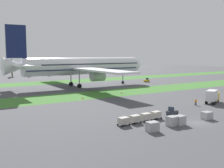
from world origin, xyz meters
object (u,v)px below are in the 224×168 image
(cargo_dolly_lead, at_px, (156,114))
(catering_truck, at_px, (213,96))
(baggage_tug, at_px, (172,112))
(pushback_tractor, at_px, (147,80))
(uld_container_1, at_px, (152,127))
(taxiway_marker_0, at_px, (122,93))
(uld_container_2, at_px, (180,120))
(cargo_dolly_third, at_px, (135,119))
(ground_crew_marshaller, at_px, (196,102))
(taxiway_marker_1, at_px, (83,98))
(airliner, at_px, (80,66))
(uld_container_0, at_px, (172,121))
(uld_container_3, at_px, (207,115))
(cargo_dolly_second, at_px, (146,116))
(cargo_dolly_fourth, at_px, (124,121))

(cargo_dolly_lead, xyz_separation_m, catering_truck, (25.23, 5.44, 1.03))
(baggage_tug, bearing_deg, pushback_tractor, 139.83)
(uld_container_1, bearing_deg, taxiway_marker_0, 62.16)
(uld_container_1, height_order, uld_container_2, uld_container_2)
(cargo_dolly_third, relative_size, uld_container_2, 1.16)
(taxiway_marker_0, bearing_deg, pushback_tractor, 38.01)
(ground_crew_marshaller, xyz_separation_m, taxiway_marker_1, (-20.37, 24.87, -0.63))
(cargo_dolly_third, height_order, uld_container_2, uld_container_2)
(airliner, height_order, uld_container_0, airliner)
(catering_truck, distance_m, pushback_tractor, 56.05)
(uld_container_1, distance_m, uld_container_3, 15.35)
(cargo_dolly_second, bearing_deg, uld_container_1, -35.70)
(cargo_dolly_second, xyz_separation_m, uld_container_0, (1.83, -5.46, -0.02))
(airliner, distance_m, cargo_dolly_third, 61.51)
(pushback_tractor, relative_size, taxiway_marker_0, 4.39)
(cargo_dolly_lead, bearing_deg, uld_container_3, 51.53)
(airliner, xyz_separation_m, uld_container_1, (-17.84, -64.66, -7.59))
(cargo_dolly_lead, relative_size, uld_container_3, 1.16)
(uld_container_0, height_order, taxiway_marker_1, uld_container_0)
(ground_crew_marshaller, bearing_deg, cargo_dolly_second, -118.95)
(pushback_tractor, xyz_separation_m, uld_container_2, (-44.99, -63.60, 0.07))
(pushback_tractor, bearing_deg, baggage_tug, 145.50)
(cargo_dolly_second, xyz_separation_m, cargo_dolly_third, (-2.89, -0.24, 0.00))
(cargo_dolly_second, relative_size, uld_container_3, 1.16)
(uld_container_2, relative_size, uld_container_3, 1.00)
(taxiway_marker_0, xyz_separation_m, taxiway_marker_1, (-16.13, -2.86, 0.02))
(airliner, xyz_separation_m, cargo_dolly_second, (-14.10, -58.40, -7.51))
(cargo_dolly_third, bearing_deg, taxiway_marker_1, 167.78)
(cargo_dolly_fourth, xyz_separation_m, catering_truck, (33.90, 6.17, 1.03))
(pushback_tractor, relative_size, ground_crew_marshaller, 1.51)
(airliner, relative_size, uld_container_0, 36.47)
(cargo_dolly_second, distance_m, taxiway_marker_1, 30.65)
(cargo_dolly_second, height_order, cargo_dolly_third, same)
(cargo_dolly_third, xyz_separation_m, ground_crew_marshaller, (24.37, 6.00, 0.03))
(cargo_dolly_lead, bearing_deg, uld_container_1, -50.38)
(cargo_dolly_lead, xyz_separation_m, uld_container_3, (8.70, -5.79, -0.16))
(cargo_dolly_lead, distance_m, uld_container_3, 10.45)
(airliner, height_order, cargo_dolly_fourth, airliner)
(cargo_dolly_fourth, height_order, taxiway_marker_0, cargo_dolly_fourth)
(airliner, distance_m, uld_container_0, 65.46)
(cargo_dolly_fourth, bearing_deg, uld_container_0, 52.00)
(ground_crew_marshaller, bearing_deg, baggage_tug, -113.42)
(pushback_tractor, xyz_separation_m, uld_container_0, (-46.64, -63.35, 0.08))
(cargo_dolly_lead, bearing_deg, uld_container_2, 0.85)
(baggage_tug, height_order, cargo_dolly_second, baggage_tug)
(uld_container_1, height_order, taxiway_marker_1, uld_container_1)
(catering_truck, height_order, pushback_tractor, catering_truck)
(uld_container_2, bearing_deg, cargo_dolly_third, 139.38)
(pushback_tractor, height_order, ground_crew_marshaller, pushback_tractor)
(cargo_dolly_lead, relative_size, catering_truck, 0.32)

